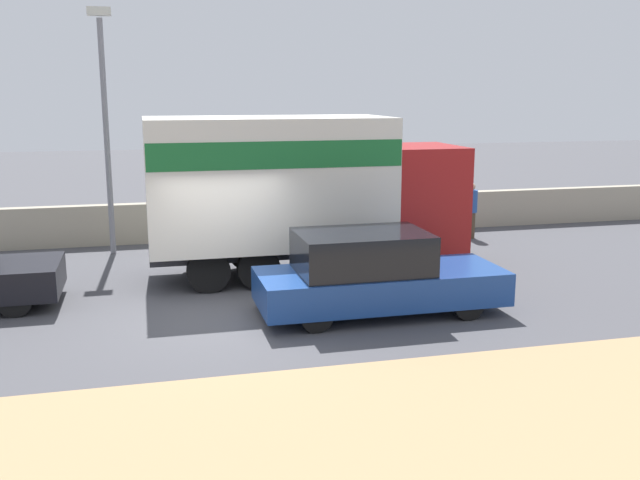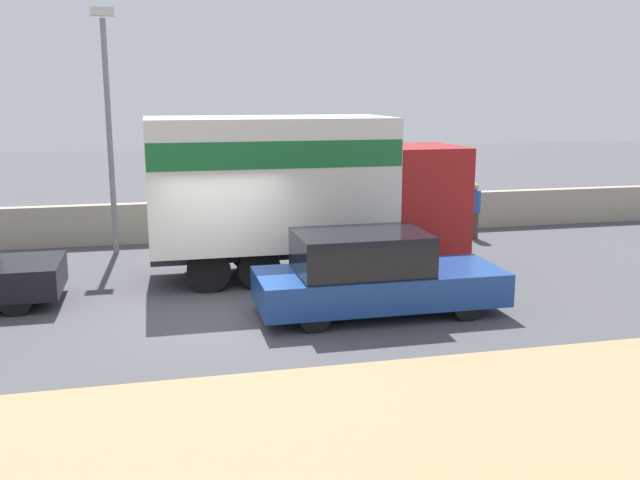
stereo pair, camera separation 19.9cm
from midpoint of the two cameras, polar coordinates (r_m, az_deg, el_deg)
ground_plane at (r=13.33m, az=-7.40°, el=-6.14°), size 80.00×80.00×0.00m
dirt_shoulder_foreground at (r=8.70m, az=-3.28°, el=-16.10°), size 60.00×4.44×0.04m
stone_wall_backdrop at (r=20.15m, az=-9.86°, el=1.52°), size 60.00×0.35×1.09m
street_lamp at (r=18.69m, az=-17.11°, el=9.72°), size 0.56×0.28×6.07m
box_truck at (r=15.77m, az=-2.38°, el=4.49°), size 6.99×2.54×3.55m
car_hatchback at (r=13.28m, az=3.90°, el=-2.76°), size 4.59×1.79×1.56m
pedestrian at (r=20.48m, az=11.71°, el=2.38°), size 0.34×0.34×1.57m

